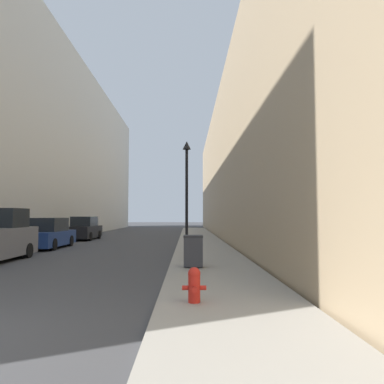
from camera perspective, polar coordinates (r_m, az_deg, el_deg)
The scene contains 8 objects.
sidewalk_right at distance 23.12m, azimuth 1.55°, elevation -8.01°, with size 3.03×60.00×0.13m.
building_left_glass at distance 35.32m, azimuth -27.21°, elevation 6.97°, with size 12.00×60.00×16.17m.
building_right_stone at distance 32.45m, azimuth 14.56°, elevation 3.92°, with size 12.00×60.00×12.05m.
fire_hydrant at distance 7.58m, azimuth 0.34°, elevation -13.84°, with size 0.48×0.36×0.69m.
trash_bin at distance 12.58m, azimuth 0.18°, elevation -8.92°, with size 0.64×0.63×1.06m.
lamppost at distance 16.34m, azimuth -0.82°, elevation 0.80°, with size 0.36×0.36×4.98m.
parked_sedan_near at distance 22.75m, azimuth -21.08°, elevation -6.05°, with size 1.86×4.74×1.71m.
parked_sedan_far at distance 29.95m, azimuth -16.08°, elevation -5.46°, with size 1.80×4.61×1.76m.
Camera 1 is at (4.75, -5.04, 1.83)m, focal length 35.00 mm.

